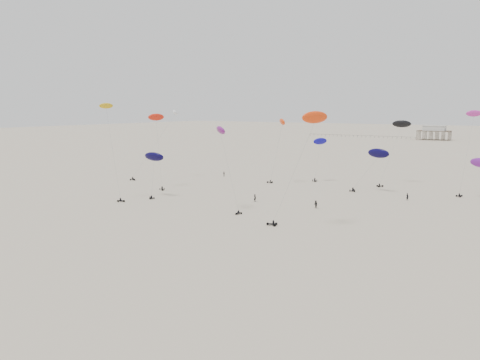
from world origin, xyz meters
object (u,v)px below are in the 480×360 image
Objects in this scene: rig_0 at (223,142)px; spectator_0 at (255,201)px; rig_2 at (319,150)px; pavilion_main at (434,134)px.

spectator_0 is at bearing -88.20° from rig_0.
rig_2 is at bearing -68.85° from spectator_0.
spectator_0 is (-0.35, -36.29, -9.43)m from rig_2.
pavilion_main is 249.92m from spectator_0.
rig_0 reaches higher than pavilion_main.
pavilion_main is at bearing -116.14° from rig_2.
rig_0 is 19.05m from spectator_0.
rig_0 is 48.63m from rig_2.
rig_2 reaches higher than pavilion_main.
pavilion_main is 10.29× the size of spectator_0.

